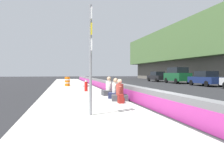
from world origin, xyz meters
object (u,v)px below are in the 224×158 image
at_px(route_sign_post, 91,51).
at_px(backpack, 121,99).
at_px(seated_person_rear, 109,89).
at_px(parked_car_far, 157,77).
at_px(parked_car_midline, 177,75).
at_px(fire_hydrant, 86,85).
at_px(seated_person_middle, 116,92).
at_px(seated_person_foreground, 120,94).
at_px(construction_barrel, 67,81).
at_px(parked_car_fourth, 206,78).

xyz_separation_m(route_sign_post, backpack, (2.45, -1.69, -1.90)).
relative_size(seated_person_rear, parked_car_far, 0.25).
xyz_separation_m(seated_person_rear, parked_car_midline, (14.90, -13.11, 0.68)).
height_order(fire_hydrant, seated_person_middle, seated_person_middle).
distance_m(seated_person_foreground, backpack, 0.89).
bearing_deg(construction_barrel, parked_car_far, -53.46).
bearing_deg(seated_person_foreground, seated_person_middle, -3.13).
bearing_deg(parked_car_fourth, seated_person_middle, 127.73).
bearing_deg(route_sign_post, construction_barrel, 1.61).
bearing_deg(construction_barrel, parked_car_fourth, -94.34).
distance_m(route_sign_post, seated_person_rear, 6.43).
height_order(seated_person_rear, parked_car_far, parked_car_far).
distance_m(backpack, parked_car_far, 27.77).
bearing_deg(parked_car_fourth, backpack, 132.21).
bearing_deg(parked_car_far, fire_hydrant, 141.94).
xyz_separation_m(seated_person_rear, backpack, (-3.45, 0.19, -0.17)).
distance_m(seated_person_rear, parked_car_midline, 19.86).
bearing_deg(seated_person_rear, fire_hydrant, 18.61).
bearing_deg(route_sign_post, parked_car_fourth, -45.92).
xyz_separation_m(construction_barrel, parked_car_midline, (5.13, -15.42, 0.56)).
bearing_deg(seated_person_foreground, construction_barrel, 10.56).
xyz_separation_m(route_sign_post, parked_car_far, (26.94, -14.77, -1.37)).
bearing_deg(route_sign_post, seated_person_rear, -17.64).
bearing_deg(backpack, construction_barrel, 9.14).
xyz_separation_m(seated_person_middle, parked_car_far, (22.54, -12.85, 0.38)).
relative_size(route_sign_post, backpack, 9.00).
relative_size(backpack, parked_car_far, 0.09).
relative_size(seated_person_rear, construction_barrel, 1.21).
xyz_separation_m(route_sign_post, seated_person_rear, (5.90, -1.88, -1.73)).
xyz_separation_m(route_sign_post, seated_person_foreground, (3.31, -1.86, -1.76)).
bearing_deg(parked_car_far, seated_person_middle, 150.32).
bearing_deg(seated_person_rear, parked_car_far, -31.50).
height_order(route_sign_post, seated_person_rear, route_sign_post).
xyz_separation_m(seated_person_middle, parked_car_fourth, (10.10, -13.05, 0.38)).
relative_size(parked_car_fourth, parked_car_midline, 0.93).
bearing_deg(route_sign_post, parked_car_midline, -35.76).
bearing_deg(parked_car_fourth, route_sign_post, 134.08).
bearing_deg(parked_car_midline, seated_person_rear, 138.67).
distance_m(seated_person_foreground, parked_car_fourth, 17.24).
bearing_deg(seated_person_foreground, parked_car_far, -28.64).
xyz_separation_m(fire_hydrant, seated_person_middle, (-4.69, -1.12, -0.10)).
xyz_separation_m(seated_person_foreground, parked_car_fourth, (11.19, -13.11, 0.38)).
distance_m(seated_person_foreground, parked_car_far, 26.93).
relative_size(seated_person_middle, seated_person_rear, 0.95).
height_order(route_sign_post, parked_car_midline, route_sign_post).
distance_m(seated_person_middle, parked_car_far, 25.94).
distance_m(construction_barrel, parked_car_far, 18.93).
bearing_deg(parked_car_far, seated_person_rear, 148.50).
bearing_deg(seated_person_middle, fire_hydrant, 13.47).
height_order(fire_hydrant, seated_person_foreground, seated_person_foreground).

